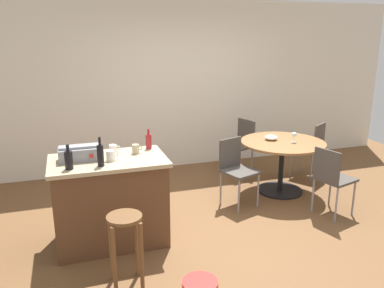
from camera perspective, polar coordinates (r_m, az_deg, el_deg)
name	(u,v)px	position (r m, az deg, el deg)	size (l,w,h in m)	color
ground_plane	(229,224)	(4.70, 5.47, -11.55)	(8.80, 8.80, 0.00)	brown
back_wall	(175,86)	(6.41, -2.49, 8.51)	(8.00, 0.10, 2.70)	silver
kitchen_island	(110,201)	(4.21, -11.88, -8.15)	(1.18, 0.72, 0.93)	brown
wooden_stool	(125,237)	(3.48, -9.77, -13.25)	(0.31, 0.31, 0.67)	brown
dining_table	(282,153)	(5.54, 13.08, -1.31)	(1.16, 1.16, 0.74)	black
folding_chair_near	(240,143)	(6.18, 7.12, 0.21)	(0.51, 0.51, 0.87)	#47423D
folding_chair_far	(236,167)	(5.04, 6.50, -3.32)	(0.51, 0.51, 0.87)	#47423D
folding_chair_left	(332,176)	(4.99, 19.82, -4.47)	(0.50, 0.50, 0.86)	#47423D
folding_chair_right	(311,145)	(6.26, 17.08, -0.19)	(0.55, 0.55, 0.86)	#47423D
toolbox	(80,153)	(4.07, -16.13, -1.30)	(0.41, 0.22, 0.15)	gray
bottle_0	(100,155)	(3.82, -13.29, -1.57)	(0.06, 0.06, 0.29)	black
bottle_1	(69,160)	(3.81, -17.66, -2.21)	(0.08, 0.08, 0.24)	black
bottle_2	(149,141)	(4.32, -6.38, 0.42)	(0.06, 0.06, 0.22)	maroon
cup_0	(111,156)	(3.98, -11.85, -1.68)	(0.12, 0.09, 0.10)	white
cup_1	(136,149)	(4.17, -8.26, -0.73)	(0.11, 0.08, 0.10)	tan
cup_2	(113,149)	(4.26, -11.50, -0.66)	(0.12, 0.08, 0.08)	white
wine_glass	(294,135)	(5.46, 14.78, 1.32)	(0.07, 0.07, 0.14)	silver
serving_bowl	(271,138)	(5.53, 11.54, 0.94)	(0.18, 0.18, 0.07)	white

